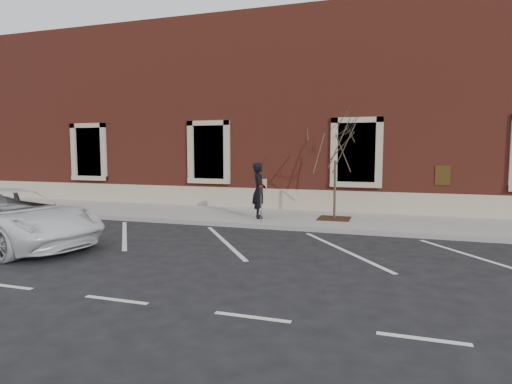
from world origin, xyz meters
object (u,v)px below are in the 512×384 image
(sapling, at_px, (336,144))
(white_truck, at_px, (9,218))
(parking_meter, at_px, (261,196))
(man, at_px, (259,190))

(sapling, xyz_separation_m, white_truck, (-7.59, -6.10, -1.95))
(parking_meter, xyz_separation_m, sapling, (2.22, 1.30, 1.71))
(man, relative_size, parking_meter, 1.61)
(parking_meter, bearing_deg, white_truck, -115.02)
(white_truck, bearing_deg, sapling, -41.08)
(white_truck, bearing_deg, man, -32.66)
(man, bearing_deg, parking_meter, 179.08)
(man, bearing_deg, sapling, -99.92)
(white_truck, bearing_deg, parking_meter, -38.10)
(man, height_order, parking_meter, man)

